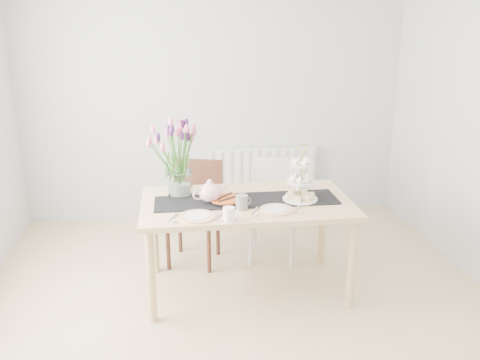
{
  "coord_description": "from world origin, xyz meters",
  "views": [
    {
      "loc": [
        -0.43,
        -3.07,
        2.07
      ],
      "look_at": [
        0.04,
        0.5,
        0.94
      ],
      "focal_mm": 38.0,
      "sensor_mm": 36.0,
      "label": 1
    }
  ],
  "objects": [
    {
      "name": "chair_white",
      "position": [
        0.44,
        1.16,
        0.52
      ],
      "size": [
        0.54,
        0.54,
        0.89
      ],
      "rotation": [
        0.0,
        0.0,
        -0.27
      ],
      "color": "silver",
      "rests_on": "ground"
    },
    {
      "name": "mug_grey",
      "position": [
        0.04,
        0.38,
        0.8
      ],
      "size": [
        0.11,
        0.11,
        0.11
      ],
      "primitive_type": "cylinder",
      "rotation": [
        0.0,
        0.0,
        0.34
      ],
      "color": "slate",
      "rests_on": "dining_table"
    },
    {
      "name": "table_runner",
      "position": [
        0.1,
        0.55,
        0.75
      ],
      "size": [
        1.4,
        0.35,
        0.01
      ],
      "primitive_type": "cube",
      "color": "black",
      "rests_on": "dining_table"
    },
    {
      "name": "mug_white",
      "position": [
        -0.08,
        0.16,
        0.8
      ],
      "size": [
        0.11,
        0.11,
        0.1
      ],
      "primitive_type": "cylinder",
      "rotation": [
        0.0,
        0.0,
        -0.5
      ],
      "color": "white",
      "rests_on": "dining_table"
    },
    {
      "name": "plate_right",
      "position": [
        0.28,
        0.32,
        0.76
      ],
      "size": [
        0.33,
        0.33,
        0.01
      ],
      "primitive_type": "cylinder",
      "rotation": [
        0.0,
        0.0,
        -0.41
      ],
      "color": "white",
      "rests_on": "dining_table"
    },
    {
      "name": "chair_brown",
      "position": [
        -0.27,
        1.17,
        0.52
      ],
      "size": [
        0.56,
        0.56,
        0.9
      ],
      "rotation": [
        0.0,
        0.0,
        -0.3
      ],
      "color": "#3A1D15",
      "rests_on": "ground"
    },
    {
      "name": "teapot",
      "position": [
        -0.18,
        0.54,
        0.83
      ],
      "size": [
        0.32,
        0.28,
        0.17
      ],
      "primitive_type": null,
      "rotation": [
        0.0,
        0.0,
        0.32
      ],
      "color": "white",
      "rests_on": "dining_table"
    },
    {
      "name": "dining_table",
      "position": [
        0.1,
        0.55,
        0.67
      ],
      "size": [
        1.6,
        0.9,
        0.75
      ],
      "color": "tan",
      "rests_on": "ground"
    },
    {
      "name": "tulip_vase",
      "position": [
        -0.4,
        0.76,
        1.13
      ],
      "size": [
        0.69,
        0.69,
        0.59
      ],
      "rotation": [
        0.0,
        0.0,
        -0.33
      ],
      "color": "silver",
      "rests_on": "dining_table"
    },
    {
      "name": "cake_stand",
      "position": [
        0.51,
        0.51,
        0.86
      ],
      "size": [
        0.27,
        0.27,
        0.39
      ],
      "rotation": [
        0.0,
        0.0,
        -0.05
      ],
      "color": "gold",
      "rests_on": "dining_table"
    },
    {
      "name": "radiator",
      "position": [
        0.5,
        2.19,
        0.45
      ],
      "size": [
        1.2,
        0.08,
        0.6
      ],
      "primitive_type": "cube",
      "color": "white",
      "rests_on": "room_shell"
    },
    {
      "name": "room_shell",
      "position": [
        0.0,
        0.0,
        1.3
      ],
      "size": [
        4.5,
        4.5,
        4.5
      ],
      "color": "tan",
      "rests_on": "ground"
    },
    {
      "name": "plate_left",
      "position": [
        -0.29,
        0.26,
        0.76
      ],
      "size": [
        0.34,
        0.34,
        0.01
      ],
      "primitive_type": "cylinder",
      "rotation": [
        0.0,
        0.0,
        -0.41
      ],
      "color": "white",
      "rests_on": "dining_table"
    },
    {
      "name": "tart_tin",
      "position": [
        -0.06,
        0.54,
        0.77
      ],
      "size": [
        0.28,
        0.28,
        0.03
      ],
      "rotation": [
        0.0,
        0.0,
        0.38
      ],
      "color": "black",
      "rests_on": "dining_table"
    },
    {
      "name": "cream_jug",
      "position": [
        0.57,
        0.74,
        0.79
      ],
      "size": [
        0.09,
        0.09,
        0.08
      ],
      "primitive_type": "cylinder",
      "rotation": [
        0.0,
        0.0,
        -0.1
      ],
      "color": "white",
      "rests_on": "dining_table"
    }
  ]
}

